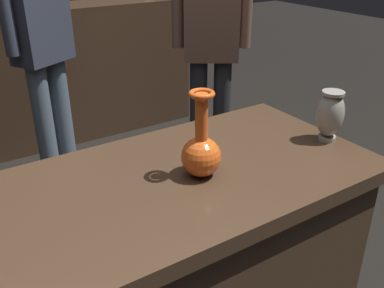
{
  "coord_description": "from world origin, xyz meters",
  "views": [
    {
      "loc": [
        -0.59,
        -0.95,
        1.45
      ],
      "look_at": [
        0.02,
        -0.02,
        0.9
      ],
      "focal_mm": 40.3,
      "sensor_mm": 36.0,
      "label": 1
    }
  ],
  "objects_px": {
    "visitor_near_right": "(211,37)",
    "vase_centerpiece": "(201,151)",
    "vase_tall_behind": "(330,114)",
    "visitor_center_back": "(40,34)"
  },
  "relations": [
    {
      "from": "visitor_near_right",
      "to": "vase_centerpiece",
      "type": "bearing_deg",
      "value": 86.73
    },
    {
      "from": "visitor_near_right",
      "to": "vase_tall_behind",
      "type": "bearing_deg",
      "value": 106.07
    },
    {
      "from": "vase_centerpiece",
      "to": "visitor_center_back",
      "type": "height_order",
      "value": "visitor_center_back"
    },
    {
      "from": "vase_centerpiece",
      "to": "vase_tall_behind",
      "type": "distance_m",
      "value": 0.5
    },
    {
      "from": "vase_centerpiece",
      "to": "vase_tall_behind",
      "type": "xyz_separation_m",
      "value": [
        0.5,
        -0.04,
        0.02
      ]
    },
    {
      "from": "vase_centerpiece",
      "to": "visitor_center_back",
      "type": "bearing_deg",
      "value": 91.01
    },
    {
      "from": "vase_tall_behind",
      "to": "visitor_near_right",
      "type": "distance_m",
      "value": 1.29
    },
    {
      "from": "vase_centerpiece",
      "to": "visitor_center_back",
      "type": "xyz_separation_m",
      "value": [
        -0.03,
        1.53,
        0.07
      ]
    },
    {
      "from": "vase_tall_behind",
      "to": "visitor_near_right",
      "type": "height_order",
      "value": "visitor_near_right"
    },
    {
      "from": "vase_tall_behind",
      "to": "visitor_near_right",
      "type": "bearing_deg",
      "value": 72.82
    }
  ]
}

